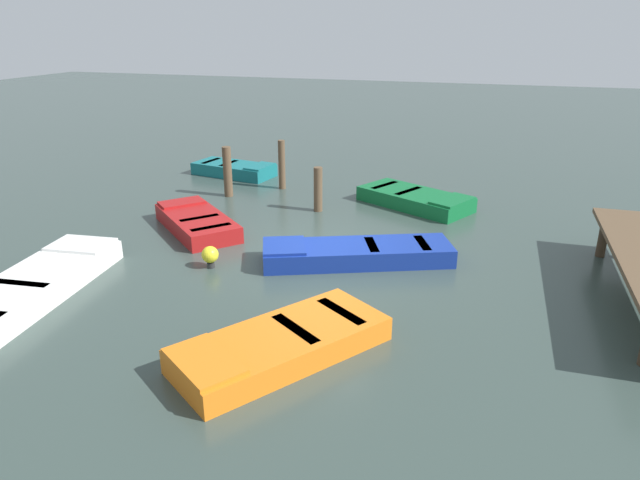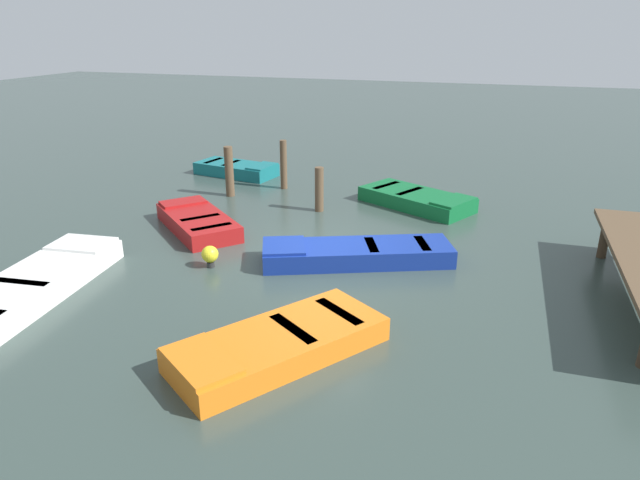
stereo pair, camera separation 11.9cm
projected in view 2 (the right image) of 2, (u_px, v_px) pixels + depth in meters
The scene contains 11 objects.
ground_plane at pixel (320, 254), 12.85m from camera, with size 80.00×80.00×0.00m, color #33423D.
rowboat_green at pixel (417, 199), 16.11m from camera, with size 2.72×3.46×0.46m.
rowboat_white at pixel (35, 283), 10.95m from camera, with size 4.22×1.83×0.46m.
rowboat_blue at pixel (356, 253), 12.37m from camera, with size 2.64×4.21×0.46m.
rowboat_red at pixel (197, 221), 14.31m from camera, with size 2.87×3.01×0.46m.
rowboat_teal at pixel (237, 169), 19.41m from camera, with size 1.68×2.92×0.46m.
rowboat_orange at pixel (278, 344), 8.87m from camera, with size 3.60×3.09×0.46m.
mooring_piling_far_right at pixel (319, 189), 15.58m from camera, with size 0.24×0.24×1.23m, color brown.
mooring_piling_center at pixel (284, 165), 17.66m from camera, with size 0.21×0.21×1.52m, color brown.
mooring_piling_far_left at pixel (229, 172), 16.91m from camera, with size 0.26×0.26×1.49m, color brown.
marker_buoy at pixel (210, 255), 12.08m from camera, with size 0.36×0.36×0.48m.
Camera 2 is at (11.28, 3.70, 4.92)m, focal length 31.95 mm.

